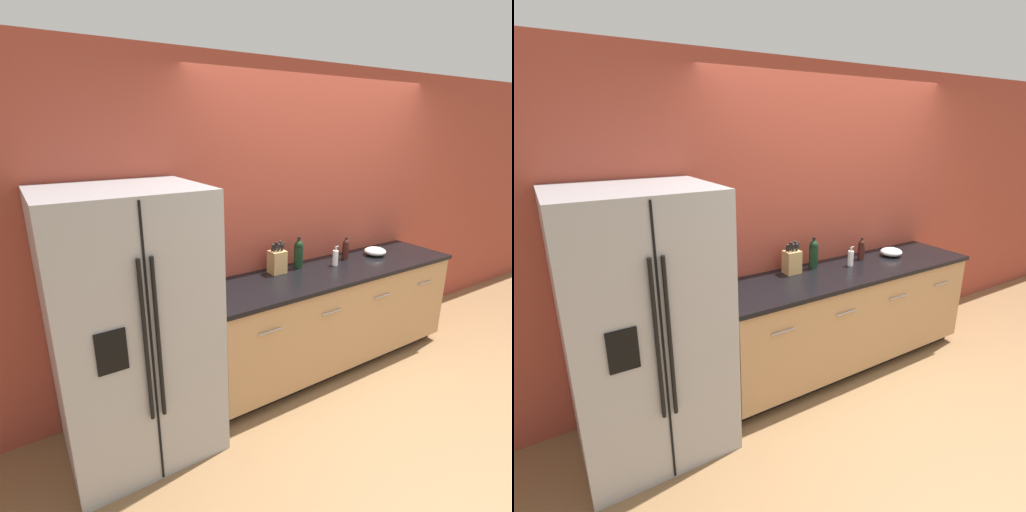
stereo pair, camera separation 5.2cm
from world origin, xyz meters
The scene contains 9 objects.
ground_plane centered at (0.00, 0.00, 0.00)m, with size 14.00×14.00×0.00m, color olive.
wall_back centered at (0.00, 1.25, 1.30)m, with size 10.00×0.05×2.60m.
counter_unit centered at (-0.07, 0.90, 0.47)m, with size 2.46×0.64×0.92m.
refrigerator centered at (-1.83, 0.83, 0.88)m, with size 0.94×0.79×1.76m.
knife_block centered at (-0.54, 1.07, 1.02)m, with size 0.15×0.11×0.28m.
wine_bottle centered at (-0.31, 1.08, 1.05)m, with size 0.08×0.08×0.28m.
soap_dispenser centered at (0.01, 0.96, 0.99)m, with size 0.05×0.05×0.18m.
oil_bottle centered at (0.22, 1.05, 1.01)m, with size 0.06×0.06×0.20m.
mixing_bowl centered at (0.54, 0.97, 0.96)m, with size 0.20×0.20×0.08m.
Camera 2 is at (-2.34, -1.53, 2.08)m, focal length 28.00 mm.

